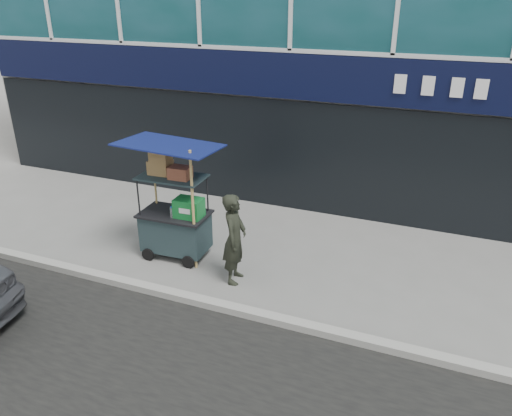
% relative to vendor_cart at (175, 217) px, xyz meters
% --- Properties ---
extents(ground, '(80.00, 80.00, 0.00)m').
position_rel_vendor_cart_xyz_m(ground, '(1.13, -1.04, -0.77)').
color(ground, slate).
rests_on(ground, ground).
extents(curb, '(80.00, 0.18, 0.12)m').
position_rel_vendor_cart_xyz_m(curb, '(1.13, -1.24, -0.71)').
color(curb, gray).
rests_on(curb, ground).
extents(vendor_cart, '(1.68, 1.21, 2.21)m').
position_rel_vendor_cart_xyz_m(vendor_cart, '(0.00, 0.00, 0.00)').
color(vendor_cart, '#1B2D2E').
rests_on(vendor_cart, ground).
extents(vendor_man, '(0.46, 0.62, 1.56)m').
position_rel_vendor_cart_xyz_m(vendor_man, '(1.33, -0.38, 0.01)').
color(vendor_man, black).
rests_on(vendor_man, ground).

